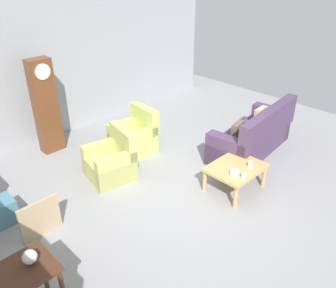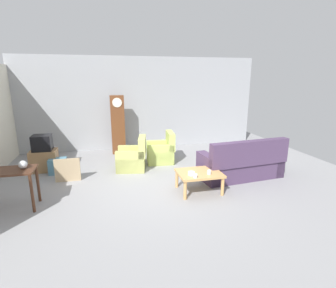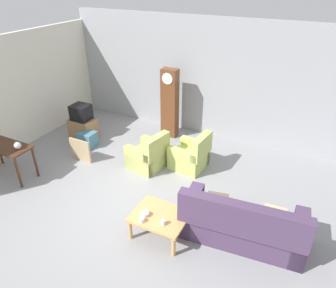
# 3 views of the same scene
# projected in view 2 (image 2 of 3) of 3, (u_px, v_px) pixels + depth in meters

# --- Properties ---
(ground_plane) EXTENTS (10.40, 10.40, 0.00)m
(ground_plane) POSITION_uv_depth(u_px,v_px,m) (164.00, 184.00, 6.29)
(ground_plane) COLOR gray
(garage_door_wall) EXTENTS (8.40, 0.16, 3.20)m
(garage_door_wall) POSITION_uv_depth(u_px,v_px,m) (142.00, 103.00, 9.28)
(garage_door_wall) COLOR #9EA0A5
(garage_door_wall) RESTS_ON ground_plane
(couch_floral) EXTENTS (2.17, 1.08, 1.04)m
(couch_floral) POSITION_uv_depth(u_px,v_px,m) (242.00, 165.00, 6.59)
(couch_floral) COLOR #4C3856
(couch_floral) RESTS_ON ground_plane
(armchair_olive_near) EXTENTS (0.92, 0.89, 0.92)m
(armchair_olive_near) POSITION_uv_depth(u_px,v_px,m) (133.00, 159.00, 7.23)
(armchair_olive_near) COLOR #B7BC66
(armchair_olive_near) RESTS_ON ground_plane
(armchair_olive_far) EXTENTS (0.86, 0.83, 0.92)m
(armchair_olive_far) POSITION_uv_depth(u_px,v_px,m) (162.00, 152.00, 7.86)
(armchair_olive_far) COLOR #BBCB65
(armchair_olive_far) RESTS_ON ground_plane
(coffee_table_wood) EXTENTS (0.96, 0.76, 0.45)m
(coffee_table_wood) POSITION_uv_depth(u_px,v_px,m) (199.00, 175.00, 5.80)
(coffee_table_wood) COLOR tan
(coffee_table_wood) RESTS_ON ground_plane
(grandfather_clock) EXTENTS (0.44, 0.30, 1.94)m
(grandfather_clock) POSITION_uv_depth(u_px,v_px,m) (118.00, 125.00, 8.62)
(grandfather_clock) COLOR brown
(grandfather_clock) RESTS_ON ground_plane
(tv_stand_cabinet) EXTENTS (0.68, 0.52, 0.58)m
(tv_stand_cabinet) POSITION_uv_depth(u_px,v_px,m) (44.00, 160.00, 7.14)
(tv_stand_cabinet) COLOR #997047
(tv_stand_cabinet) RESTS_ON ground_plane
(tv_crt) EXTENTS (0.48, 0.44, 0.42)m
(tv_crt) POSITION_uv_depth(u_px,v_px,m) (42.00, 143.00, 7.02)
(tv_crt) COLOR black
(tv_crt) RESTS_ON tv_stand_cabinet
(framed_picture_leaning) EXTENTS (0.60, 0.05, 0.58)m
(framed_picture_leaning) POSITION_uv_depth(u_px,v_px,m) (68.00, 170.00, 6.39)
(framed_picture_leaning) COLOR tan
(framed_picture_leaning) RESTS_ON ground_plane
(storage_box_blue) EXTENTS (0.44, 0.38, 0.40)m
(storage_box_blue) POSITION_uv_depth(u_px,v_px,m) (58.00, 166.00, 6.96)
(storage_box_blue) COLOR teal
(storage_box_blue) RESTS_ON ground_plane
(glass_dome_cloche) EXTENTS (0.16, 0.16, 0.16)m
(glass_dome_cloche) POSITION_uv_depth(u_px,v_px,m) (23.00, 165.00, 4.97)
(glass_dome_cloche) COLOR silver
(glass_dome_cloche) RESTS_ON console_table_dark
(cup_white_porcelain) EXTENTS (0.09, 0.09, 0.08)m
(cup_white_porcelain) POSITION_uv_depth(u_px,v_px,m) (195.00, 176.00, 5.45)
(cup_white_porcelain) COLOR white
(cup_white_porcelain) RESTS_ON coffee_table_wood
(cup_blue_rimmed) EXTENTS (0.08, 0.08, 0.10)m
(cup_blue_rimmed) POSITION_uv_depth(u_px,v_px,m) (209.00, 172.00, 5.64)
(cup_blue_rimmed) COLOR silver
(cup_blue_rimmed) RESTS_ON coffee_table_wood
(bowl_white_stacked) EXTENTS (0.15, 0.15, 0.08)m
(bowl_white_stacked) POSITION_uv_depth(u_px,v_px,m) (191.00, 173.00, 5.60)
(bowl_white_stacked) COLOR white
(bowl_white_stacked) RESTS_ON coffee_table_wood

